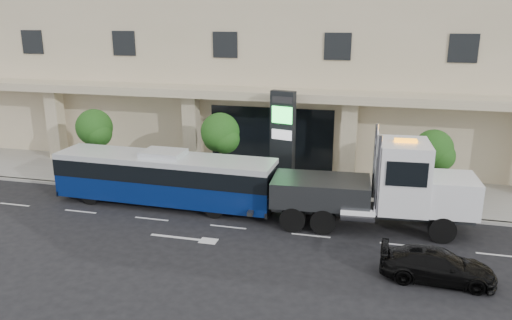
# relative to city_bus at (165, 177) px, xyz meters

# --- Properties ---
(ground) EXTENTS (120.00, 120.00, 0.00)m
(ground) POSITION_rel_city_bus_xyz_m (4.13, -0.54, -1.53)
(ground) COLOR black
(ground) RESTS_ON ground
(sidewalk) EXTENTS (120.00, 6.00, 0.15)m
(sidewalk) POSITION_rel_city_bus_xyz_m (4.13, 4.46, -1.45)
(sidewalk) COLOR gray
(sidewalk) RESTS_ON ground
(curb) EXTENTS (120.00, 0.30, 0.15)m
(curb) POSITION_rel_city_bus_xyz_m (4.13, 1.46, -1.45)
(curb) COLOR gray
(curb) RESTS_ON ground
(convention_center) EXTENTS (60.00, 17.60, 20.00)m
(convention_center) POSITION_rel_city_bus_xyz_m (4.13, 14.88, 8.45)
(convention_center) COLOR #BEB18E
(convention_center) RESTS_ON ground
(tree_left) EXTENTS (2.27, 2.20, 4.22)m
(tree_left) POSITION_rel_city_bus_xyz_m (-5.85, 3.05, 1.59)
(tree_left) COLOR #422B19
(tree_left) RESTS_ON sidewalk
(tree_mid) EXTENTS (2.28, 2.20, 4.38)m
(tree_mid) POSITION_rel_city_bus_xyz_m (2.15, 3.05, 1.73)
(tree_mid) COLOR #422B19
(tree_mid) RESTS_ON sidewalk
(tree_right) EXTENTS (2.10, 2.00, 4.04)m
(tree_right) POSITION_rel_city_bus_xyz_m (13.65, 3.05, 1.51)
(tree_right) COLOR #422B19
(tree_right) RESTS_ON sidewalk
(city_bus) EXTENTS (11.89, 2.77, 3.00)m
(city_bus) POSITION_rel_city_bus_xyz_m (0.00, 0.00, 0.00)
(city_bus) COLOR black
(city_bus) RESTS_ON ground
(tow_truck) EXTENTS (10.62, 3.18, 4.82)m
(tow_truck) POSITION_rel_city_bus_xyz_m (11.12, -0.35, 0.46)
(tow_truck) COLOR #2D3033
(tow_truck) RESTS_ON ground
(black_sedan) EXTENTS (4.31, 1.85, 1.24)m
(black_sedan) POSITION_rel_city_bus_xyz_m (13.35, -4.85, -0.91)
(black_sedan) COLOR black
(black_sedan) RESTS_ON ground
(signage_pylon) EXTENTS (1.48, 0.84, 5.62)m
(signage_pylon) POSITION_rel_city_bus_xyz_m (5.57, 3.90, 1.48)
(signage_pylon) COLOR black
(signage_pylon) RESTS_ON sidewalk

